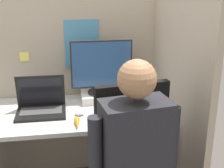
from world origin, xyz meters
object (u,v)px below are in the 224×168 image
stapler (155,106)px  carrot_toy (77,124)px  paper_box (102,96)px  laptop (41,106)px  person (135,168)px  monitor (102,68)px

stapler → carrot_toy: 0.62m
paper_box → laptop: 0.49m
person → carrot_toy: bearing=115.3°
monitor → laptop: (-0.46, -0.18, -0.21)m
paper_box → monitor: size_ratio=0.68×
monitor → carrot_toy: monitor is taller
stapler → carrot_toy: size_ratio=1.00×
stapler → person: 0.82m
person → laptop: bearing=122.0°
paper_box → person: 0.99m
stapler → person: bearing=-113.1°
carrot_toy → monitor: bearing=64.0°
paper_box → stapler: size_ratio=2.12×
monitor → laptop: monitor is taller
stapler → monitor: bearing=147.9°
monitor → carrot_toy: size_ratio=3.12×
laptop → stapler: bearing=-3.4°
monitor → laptop: bearing=-158.3°
paper_box → laptop: laptop is taller
person → paper_box: bearing=92.7°
monitor → person: (0.05, -0.99, -0.24)m
stapler → person: person is taller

